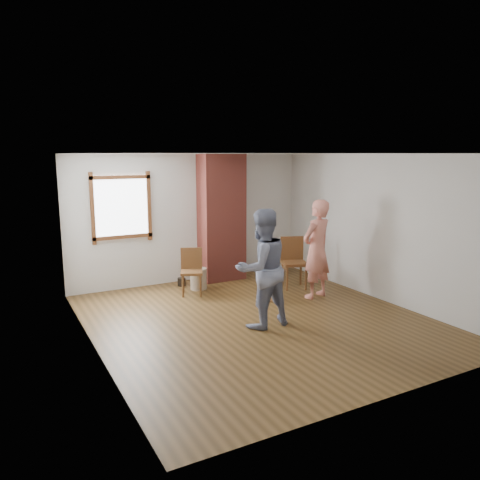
% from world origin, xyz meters
% --- Properties ---
extents(ground, '(5.50, 5.50, 0.00)m').
position_xyz_m(ground, '(0.00, 0.00, 0.00)').
color(ground, brown).
rests_on(ground, ground).
extents(room_shell, '(5.04, 5.52, 2.62)m').
position_xyz_m(room_shell, '(-0.06, 0.61, 1.81)').
color(room_shell, silver).
rests_on(room_shell, ground).
extents(brick_chimney, '(0.90, 0.50, 2.60)m').
position_xyz_m(brick_chimney, '(0.60, 2.50, 1.30)').
color(brick_chimney, '#AB493D').
rests_on(brick_chimney, ground).
extents(stoneware_crock, '(0.40, 0.40, 0.41)m').
position_xyz_m(stoneware_crock, '(-0.14, 2.03, 0.21)').
color(stoneware_crock, tan).
rests_on(stoneware_crock, ground).
extents(dark_pot, '(0.16, 0.16, 0.16)m').
position_xyz_m(dark_pot, '(-0.35, 2.40, 0.08)').
color(dark_pot, black).
rests_on(dark_pot, ground).
extents(dining_chair_left, '(0.53, 0.53, 0.86)m').
position_xyz_m(dining_chair_left, '(-0.36, 1.82, 0.48)').
color(dining_chair_left, brown).
rests_on(dining_chair_left, ground).
extents(dining_chair_right, '(0.59, 0.59, 0.99)m').
position_xyz_m(dining_chair_right, '(1.58, 1.30, 0.55)').
color(dining_chair_right, brown).
rests_on(dining_chair_right, ground).
extents(side_table, '(0.40, 0.40, 0.60)m').
position_xyz_m(side_table, '(0.76, 0.72, 0.40)').
color(side_table, brown).
rests_on(side_table, ground).
extents(cake_plate, '(0.18, 0.18, 0.01)m').
position_xyz_m(cake_plate, '(0.76, 0.72, 0.60)').
color(cake_plate, white).
rests_on(cake_plate, side_table).
extents(cake_slice, '(0.08, 0.07, 0.06)m').
position_xyz_m(cake_slice, '(0.77, 0.72, 0.64)').
color(cake_slice, white).
rests_on(cake_slice, cake_plate).
extents(man, '(0.93, 0.75, 1.81)m').
position_xyz_m(man, '(-0.08, -0.25, 0.90)').
color(man, '#161F3D').
rests_on(man, ground).
extents(person_pink, '(0.75, 0.59, 1.80)m').
position_xyz_m(person_pink, '(1.55, 0.54, 0.90)').
color(person_pink, '#EA8775').
rests_on(person_pink, ground).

